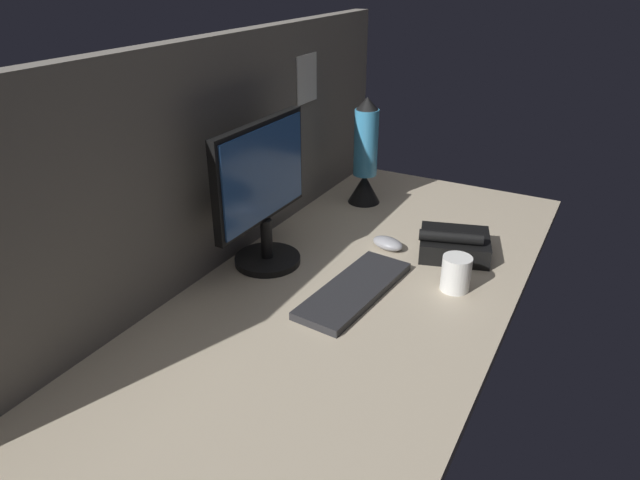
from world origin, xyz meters
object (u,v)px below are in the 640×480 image
Objects in this scene: monitor at (262,190)px; keyboard at (354,290)px; mug_ceramic_white at (456,273)px; desk_phone at (454,244)px; lava_lamp at (365,160)px; mouse at (388,243)px.

monitor reaches higher than keyboard.
mug_ceramic_white reaches higher than desk_phone.
monitor reaches higher than lava_lamp.
lava_lamp is at bearing 48.59° from mouse.
mouse is at bearing 61.88° from mug_ceramic_white.
monitor is 1.69× the size of desk_phone.
monitor reaches higher than mouse.
mouse is (23.51, -26.38, -19.58)cm from monitor.
mug_ceramic_white is (13.98, -21.34, 3.54)cm from keyboard.
keyboard is 61.33cm from lava_lamp.
mouse is 18.50cm from desk_phone.
mug_ceramic_white is at bearing -162.16° from desk_phone.
lava_lamp is (55.17, 22.83, 14.00)cm from keyboard.
mug_ceramic_white is at bearing -51.52° from keyboard.
keyboard is at bearing 154.27° from desk_phone.
monitor reaches higher than desk_phone.
monitor is at bearing 144.40° from mouse.
mug_ceramic_white is 0.39× the size of desk_phone.
lava_lamp reaches higher than keyboard.
monitor is 1.09× the size of lava_lamp.
lava_lamp reaches higher than mouse.
desk_phone reaches higher than mouse.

